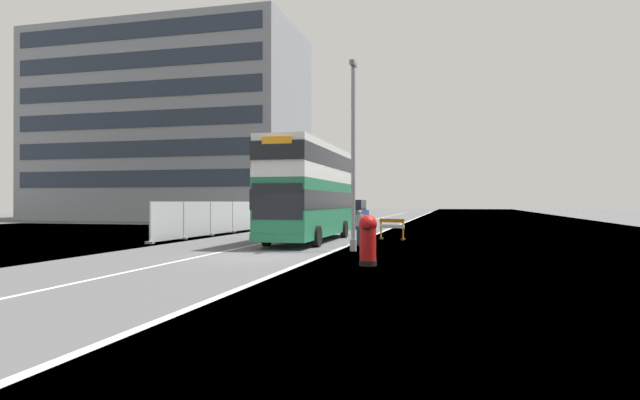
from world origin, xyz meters
The scene contains 12 objects.
ground centered at (0.58, 0.08, -0.05)m, with size 140.00×280.00×0.10m.
double_decker_bus centered at (-0.04, 8.47, 2.73)m, with size 2.88×11.61×5.13m.
lamppost_foreground centered at (3.29, 3.33, 3.84)m, with size 0.29×0.70×8.14m.
red_pillar_postbox centered at (4.74, -1.67, 0.93)m, with size 0.61×0.61×1.69m.
roadworks_barrier centered at (4.06, 10.73, 0.72)m, with size 1.51×0.78×1.16m.
construction_site_fence centered at (-7.40, 18.34, 1.05)m, with size 0.44×27.40×2.18m.
car_oncoming_near centered at (-0.49, 23.08, 1.05)m, with size 2.04×4.35×2.27m.
car_receding_mid centered at (-5.00, 30.67, 1.03)m, with size 2.02×3.81×2.19m.
bare_tree_far_verge_near centered at (-16.59, 34.17, 2.12)m, with size 2.77×3.32×4.08m.
bare_tree_far_verge_mid centered at (-12.58, 43.59, 2.14)m, with size 2.29×2.75×4.05m.
pedestrian_at_kerb centered at (3.02, 6.35, 0.86)m, with size 0.34×0.34×1.71m.
backdrop_office_block centered at (-25.54, 38.13, 10.98)m, with size 30.77×15.15×21.95m.
Camera 1 is at (7.61, -19.21, 2.12)m, focal length 30.08 mm.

